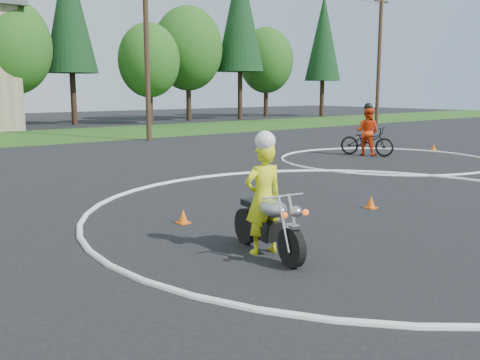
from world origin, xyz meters
TOP-DOWN VIEW (x-y plane):
  - grass_strip at (0.00, 27.00)m, footprint 120.00×10.00m
  - course_markings at (2.17, 4.35)m, footprint 19.05×19.05m
  - primary_motorcycle at (-3.69, 1.89)m, footprint 0.84×2.09m
  - rider_primary_grp at (-3.68, 2.03)m, footprint 0.75×0.57m
  - rider_second_grp at (8.63, 9.36)m, footprint 1.46×2.40m
  - traffic_cones at (3.97, 2.90)m, footprint 16.32×11.19m
  - treeline at (14.78, 34.61)m, footprint 38.20×8.10m
  - utility_poles at (5.00, 21.00)m, footprint 41.60×1.12m

SIDE VIEW (x-z plane):
  - course_markings at x=2.17m, z-range -0.05..0.07m
  - grass_strip at x=0.00m, z-range 0.00..0.02m
  - traffic_cones at x=3.97m, z-range -0.01..0.29m
  - primary_motorcycle at x=-3.69m, z-range -0.02..1.09m
  - rider_second_grp at x=8.63m, z-range -0.32..1.86m
  - rider_primary_grp at x=-3.68m, z-range -0.04..2.02m
  - utility_poles at x=5.00m, z-range 0.20..10.20m
  - treeline at x=14.78m, z-range -0.64..13.88m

